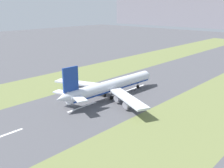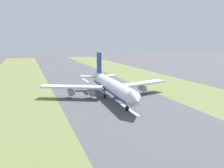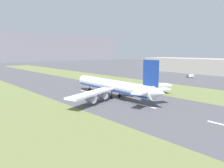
{
  "view_description": "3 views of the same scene",
  "coord_description": "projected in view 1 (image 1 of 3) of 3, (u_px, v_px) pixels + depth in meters",
  "views": [
    {
      "loc": [
        88.14,
        -92.22,
        45.71
      ],
      "look_at": [
        0.58,
        3.46,
        7.0
      ],
      "focal_mm": 42.0,
      "sensor_mm": 36.0,
      "label": 1
    },
    {
      "loc": [
        37.35,
        115.69,
        26.9
      ],
      "look_at": [
        0.58,
        3.46,
        7.0
      ],
      "focal_mm": 42.0,
      "sensor_mm": 36.0,
      "label": 2
    },
    {
      "loc": [
        -72.25,
        -80.57,
        23.76
      ],
      "look_at": [
        0.58,
        3.46,
        7.0
      ],
      "focal_mm": 35.0,
      "sensor_mm": 36.0,
      "label": 3
    }
  ],
  "objects": [
    {
      "name": "ground_plane",
      "position": [
        107.0,
        98.0,
        135.28
      ],
      "size": [
        800.0,
        800.0,
        0.0
      ],
      "primitive_type": "plane",
      "color": "#4C4C51"
    },
    {
      "name": "grass_median_west",
      "position": [
        55.0,
        82.0,
        164.39
      ],
      "size": [
        40.0,
        600.0,
        0.01
      ],
      "primitive_type": "cube",
      "color": "olive",
      "rests_on": "ground"
    },
    {
      "name": "airplane_main_jet",
      "position": [
        109.0,
        87.0,
        134.33
      ],
      "size": [
        64.08,
        67.17,
        20.2
      ],
      "color": "silver",
      "rests_on": "ground"
    },
    {
      "name": "centreline_dash_mid",
      "position": [
        83.0,
        107.0,
        123.58
      ],
      "size": [
        1.2,
        18.0,
        0.01
      ],
      "primitive_type": "cube",
      "color": "silver",
      "rests_on": "ground"
    },
    {
      "name": "centreline_dash_far",
      "position": [
        134.0,
        88.0,
        151.86
      ],
      "size": [
        1.2,
        18.0,
        0.01
      ],
      "primitive_type": "cube",
      "color": "silver",
      "rests_on": "ground"
    },
    {
      "name": "grass_median_east",
      "position": [
        187.0,
        123.0,
        106.17
      ],
      "size": [
        40.0,
        600.0,
        0.01
      ],
      "primitive_type": "cube",
      "color": "olive",
      "rests_on": "ground"
    },
    {
      "name": "centreline_dash_near",
      "position": [
        0.0,
        137.0,
        95.31
      ],
      "size": [
        1.2,
        18.0,
        0.01
      ],
      "primitive_type": "cube",
      "color": "silver",
      "rests_on": "ground"
    }
  ]
}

